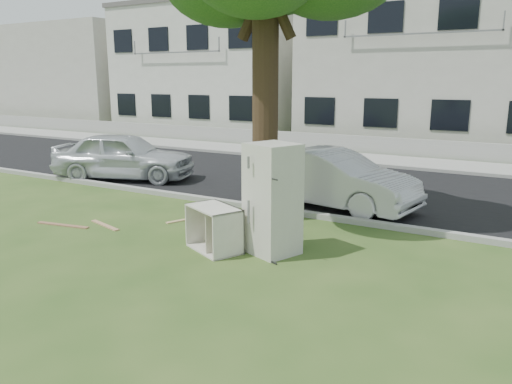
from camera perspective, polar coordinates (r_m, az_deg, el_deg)
The scene contains 16 objects.
ground at distance 9.18m, azimuth -2.30°, elevation -6.14°, with size 120.00×120.00×0.00m, color #2E4B1B.
road at distance 14.43m, azimuth 10.55°, elevation 0.67°, with size 120.00×7.00×0.01m, color black.
kerb_near at distance 11.23m, azimuth 4.40°, elevation -2.62°, with size 120.00×0.18×0.12m, color gray.
kerb_far at distance 17.76m, azimuth 14.43°, elevation 2.72°, with size 120.00×0.18×0.12m, color gray.
sidewalk at distance 19.14m, azimuth 15.62°, elevation 3.37°, with size 120.00×2.80×0.01m, color gray.
low_wall at distance 20.63m, azimuth 16.82°, elevation 4.91°, with size 120.00×0.15×0.70m, color gray.
townhouse_left at distance 29.91m, azimuth -3.91°, elevation 13.79°, with size 10.20×8.16×7.04m.
townhouse_center at distance 25.27m, azimuth 20.02°, elevation 13.72°, with size 11.22×8.16×7.44m.
filler_left at distance 39.77m, azimuth -20.87°, elevation 12.27°, with size 16.00×9.00×6.40m, color #B9B7A8.
fridge at distance 8.56m, azimuth 1.90°, elevation -0.83°, with size 0.79×0.73×1.92m, color beige.
cabinet at distance 8.86m, azimuth -4.78°, elevation -4.18°, with size 1.01×0.63×0.79m, color white.
plank_a at distance 11.13m, azimuth -21.21°, elevation -3.54°, with size 1.25×0.10×0.02m, color #8C6143.
plank_b at distance 10.83m, azimuth -16.88°, elevation -3.66°, with size 1.01×0.10×0.02m, color tan.
plank_c at distance 10.88m, azimuth -8.14°, elevation -3.15°, with size 0.87×0.10×0.02m, color tan.
car_center at distance 11.91m, azimuth 8.60°, elevation 1.52°, with size 1.44×4.12×1.36m, color beige.
car_left at distance 15.60m, azimuth -14.85°, elevation 4.02°, with size 1.69×4.21×1.43m, color silver.
Camera 1 is at (4.67, -7.33, 2.97)m, focal length 35.00 mm.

